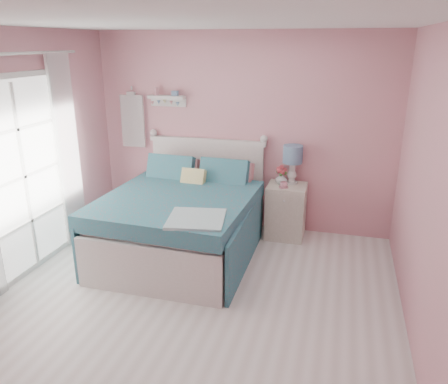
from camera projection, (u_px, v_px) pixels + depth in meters
The scene contains 12 objects.
floor at pixel (187, 312), 4.17m from camera, with size 4.50×4.50×0.00m, color silver.
room_shell at pixel (181, 151), 3.66m from camera, with size 4.50×4.50×4.50m.
bed at pixel (183, 221), 5.25m from camera, with size 1.71×2.12×1.21m.
nightstand at pixel (286, 211), 5.70m from camera, with size 0.49×0.48×0.71m.
table_lamp at pixel (293, 157), 5.56m from camera, with size 0.25×0.25×0.50m.
vase at pixel (281, 178), 5.62m from camera, with size 0.15×0.15×0.15m, color white.
teacup at pixel (284, 185), 5.49m from camera, with size 0.09×0.09×0.07m, color pink.
roses at pixel (281, 170), 5.58m from camera, with size 0.14×0.11×0.12m.
wall_shelf at pixel (167, 98), 5.86m from camera, with size 0.50×0.15×0.25m.
hanging_dress at pixel (133, 121), 6.09m from camera, with size 0.34×0.03×0.72m, color white.
french_door at pixel (24, 177), 4.68m from camera, with size 0.04×1.32×2.16m.
curtain_far at pixel (68, 152), 5.31m from camera, with size 0.04×0.40×2.32m, color white.
Camera 1 is at (1.29, -3.35, 2.45)m, focal length 35.00 mm.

